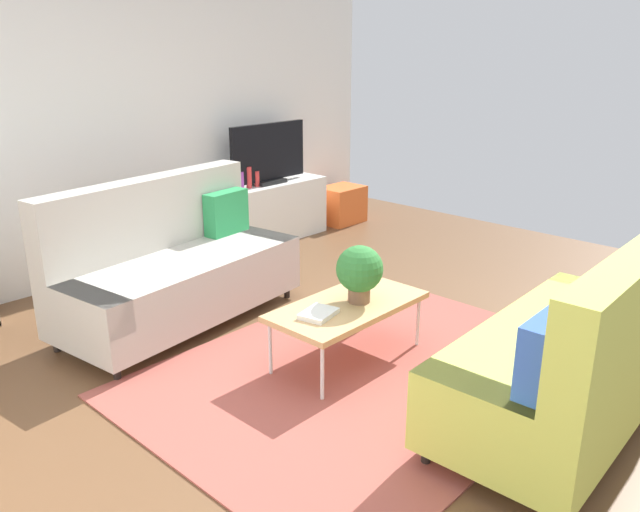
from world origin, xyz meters
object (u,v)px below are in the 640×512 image
Objects in this scene: potted_plant at (360,271)px; couch_green at (577,353)px; bottle_0 at (241,181)px; tv at (268,155)px; bottle_2 at (257,179)px; storage_trunk at (341,205)px; table_book_0 at (319,314)px; bottle_1 at (249,177)px; tv_console at (269,212)px; coffee_table at (348,307)px; vase_0 at (222,184)px; couch_beige at (175,266)px.

couch_green is at bearing -81.51° from potted_plant.
tv is at bearing 2.85° from bottle_0.
couch_green is at bearing -105.51° from bottle_2.
couch_green is 3.70× the size of storage_trunk.
bottle_1 is (1.53, 2.43, 0.32)m from table_book_0.
couch_green is 4.10m from tv_console.
coffee_table is at bearing -138.08° from storage_trunk.
bottle_1 is 0.11m from bottle_2.
tv is 5.41× the size of bottle_0.
couch_green is at bearing -68.30° from table_book_0.
storage_trunk is (1.10, -0.08, -0.73)m from tv.
bottle_0 is at bearing 59.60° from table_book_0.
bottle_1 is (1.17, 2.46, 0.11)m from potted_plant.
bottle_2 reaches higher than vase_0.
bottle_2 is (-0.19, -0.04, 0.40)m from tv_console.
table_book_0 is (-0.57, 1.43, -0.01)m from couch_green.
tv_console is 0.53m from bottle_1.
coffee_table is at bearing -110.91° from vase_0.
tv is 2.90m from potted_plant.
bottle_1 is (-0.30, -0.02, -0.20)m from tv.
table_book_0 is at bearing -141.01° from storage_trunk.
bottle_1 reaches higher than bottle_2.
tv_console is (1.54, 2.47, -0.07)m from coffee_table.
bottle_2 is (-1.29, 0.06, 0.50)m from storage_trunk.
couch_beige is at bearing -151.96° from tv.
couch_beige is 1.81× the size of coffee_table.
bottle_1 is at bearing -17.72° from vase_0.
coffee_table is 2.81m from bottle_2.
tv is 4.47× the size of bottle_1.
coffee_table is at bearing -121.97° from tv_console.
potted_plant reaches higher than storage_trunk.
tv_console is 1.11m from storage_trunk.
table_book_0 is at bearing -122.18° from bottle_1.
bottle_0 reaches higher than tv_console.
coffee_table is 1.10× the size of tv.
coffee_table is 4.91× the size of bottle_1.
couch_beige is 1.42m from table_book_0.
tv_console is at bearing 90.00° from tv.
potted_plant reaches higher than vase_0.
table_book_0 is at bearing -116.33° from vase_0.
coffee_table is 0.29m from table_book_0.
bottle_2 is (-0.19, -0.02, -0.23)m from tv.
bottle_0 is (1.54, 1.01, 0.29)m from couch_beige.
bottle_2 is at bearing -12.99° from vase_0.
couch_beige is 10.75× the size of bottle_0.
storage_trunk is 3.77m from table_book_0.
tv_console reaches higher than table_book_0.
tv is at bearing 53.28° from table_book_0.
tv is at bearing 6.02° from bottle_2.
tv_console is 6.25× the size of bottle_1.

